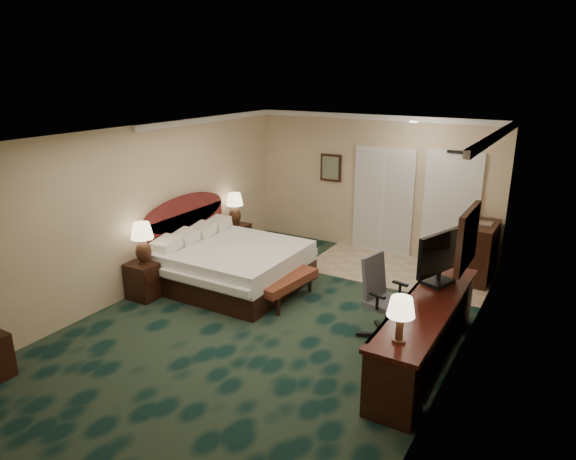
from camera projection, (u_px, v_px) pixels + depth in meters
The scene contains 24 objects.
floor at pixel (272, 324), 7.42m from camera, with size 5.00×7.50×0.00m, color black.
ceiling at pixel (270, 136), 6.60m from camera, with size 5.00×7.50×0.00m, color silver.
wall_back at pixel (373, 184), 10.10m from camera, with size 5.00×0.00×2.70m, color tan.
wall_front at pixel (11, 366), 3.92m from camera, with size 5.00×0.00×2.70m, color tan.
wall_left at pixel (139, 211), 8.22m from camera, with size 0.00×7.50×2.70m, color tan.
wall_right at pixel (458, 270), 5.80m from camera, with size 0.00×7.50×2.70m, color tan.
crown_molding at pixel (270, 140), 6.62m from camera, with size 5.00×7.50×0.10m, color white, non-canonical shape.
tile_patch at pixel (398, 270), 9.37m from camera, with size 3.20×1.70×0.01m, color tan.
headboard at pixel (186, 233), 9.21m from camera, with size 0.12×2.00×1.40m, color #4F1910, non-canonical shape.
entry_door at pixel (451, 210), 9.41m from camera, with size 1.02×0.06×2.18m, color white.
closet_doors at pixel (383, 201), 10.03m from camera, with size 1.20×0.06×2.10m, color silver.
wall_art at pixel (331, 168), 10.42m from camera, with size 0.45×0.06×0.55m, color #4A6556.
wall_mirror at pixel (468, 238), 6.26m from camera, with size 0.05×0.95×0.75m, color white.
bed at pixel (233, 266), 8.67m from camera, with size 2.15×2.00×0.68m, color white.
nightstand_near at pixel (146, 279), 8.23m from camera, with size 0.47×0.54×0.59m, color black.
nightstand_far at pixel (235, 239), 10.24m from camera, with size 0.46×0.52×0.57m, color black.
lamp_near at pixel (143, 243), 8.02m from camera, with size 0.35×0.35×0.66m, color black, non-canonical shape.
lamp_far at pixel (235, 209), 10.11m from camera, with size 0.33×0.33×0.63m, color black, non-canonical shape.
bed_bench at pixel (286, 289), 8.10m from camera, with size 0.42×1.20×0.41m, color maroon.
desk at pixel (425, 333), 6.32m from camera, with size 0.61×2.83×0.82m, color black.
tv at pixel (440, 258), 6.66m from camera, with size 0.08×0.91×0.71m, color black.
desk_lamp at pixel (400, 319), 5.25m from camera, with size 0.29×0.29×0.51m, color black, non-canonical shape.
desk_chair at pixel (389, 300), 6.85m from camera, with size 0.67×0.62×1.15m, color #4C4C52, non-canonical shape.
minibar at pixel (478, 252), 8.84m from camera, with size 0.53×0.96×1.01m, color black.
Camera 1 is at (3.57, -5.63, 3.53)m, focal length 32.00 mm.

